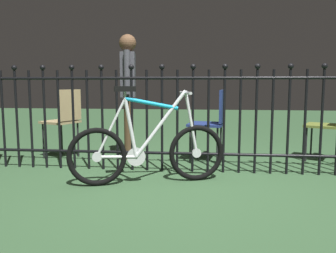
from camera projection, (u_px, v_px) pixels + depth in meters
ground_plane at (185, 186)px, 3.24m from camera, size 20.00×20.00×0.00m
iron_fence at (183, 116)px, 3.73m from camera, size 4.71×0.07×1.23m
bicycle at (148, 150)px, 3.31m from camera, size 1.48×0.56×0.95m
chair_tan at (64, 117)px, 4.42m from camera, size 0.51×0.51×0.90m
chair_navy at (213, 118)px, 4.26m from camera, size 0.49×0.49×0.90m
chair_olive at (331, 122)px, 4.25m from camera, size 0.58×0.58×0.79m
person_visitor at (128, 86)px, 4.40m from camera, size 0.22×0.47×1.59m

